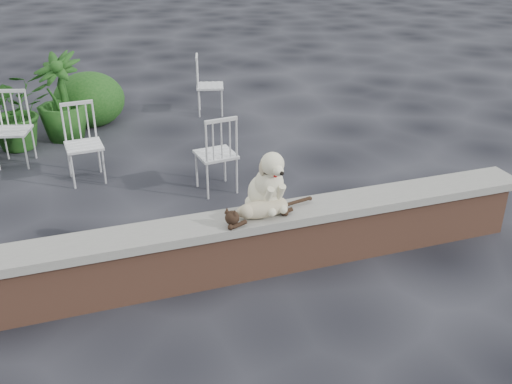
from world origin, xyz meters
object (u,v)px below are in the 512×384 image
object	(u,v)px
chair_e	(210,85)
chair_b	(12,130)
dog	(265,178)
potted_plant_a	(16,110)
chair_c	(216,153)
chair_a	(84,144)
potted_plant_b	(61,97)
cat	(262,208)

from	to	relation	value
chair_e	chair_b	bearing A→B (deg)	127.16
dog	potted_plant_a	world-z (taller)	dog
dog	chair_c	bearing A→B (deg)	80.88
chair_a	dog	bearing A→B (deg)	-63.76
dog	chair_a	world-z (taller)	dog
chair_b	potted_plant_a	distance (m)	0.63
chair_b	potted_plant_b	xyz separation A→B (m)	(0.64, 0.77, 0.14)
chair_a	potted_plant_a	distance (m)	1.63
cat	chair_c	size ratio (longest dim) A/B	1.13
cat	potted_plant_a	size ratio (longest dim) A/B	0.99
chair_e	potted_plant_b	world-z (taller)	potted_plant_b
chair_c	chair_a	xyz separation A→B (m)	(-1.42, 0.77, 0.00)
dog	chair_c	world-z (taller)	dog
dog	potted_plant_b	world-z (taller)	potted_plant_b
cat	chair_b	bearing A→B (deg)	113.33
cat	chair_a	world-z (taller)	chair_a
chair_c	chair_a	bearing A→B (deg)	-34.68
dog	chair_e	world-z (taller)	dog
potted_plant_a	dog	bearing A→B (deg)	-60.21
cat	chair_a	xyz separation A→B (m)	(-1.34, 2.58, -0.20)
chair_a	potted_plant_a	world-z (taller)	potted_plant_a
chair_c	chair_b	world-z (taller)	same
cat	chair_e	size ratio (longest dim) A/B	1.13
chair_b	cat	bearing A→B (deg)	-42.79
chair_b	potted_plant_b	distance (m)	1.01
dog	chair_e	bearing A→B (deg)	72.31
dog	potted_plant_a	distance (m)	4.46
chair_c	potted_plant_a	size ratio (longest dim) A/B	0.87
cat	chair_a	distance (m)	2.91
dog	chair_b	bearing A→B (deg)	115.49
chair_b	potted_plant_b	world-z (taller)	potted_plant_b
dog	chair_a	distance (m)	2.84
chair_a	potted_plant_b	distance (m)	1.59
chair_c	potted_plant_a	world-z (taller)	potted_plant_a
chair_e	chair_c	world-z (taller)	same
chair_a	chair_b	size ratio (longest dim) A/B	1.00
potted_plant_a	potted_plant_b	world-z (taller)	potted_plant_b
dog	cat	xyz separation A→B (m)	(-0.08, -0.15, -0.20)
potted_plant_a	chair_c	bearing A→B (deg)	-44.91
cat	potted_plant_a	xyz separation A→B (m)	(-2.13, 4.01, -0.13)
cat	chair_b	world-z (taller)	chair_b
chair_c	chair_a	size ratio (longest dim) A/B	1.00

